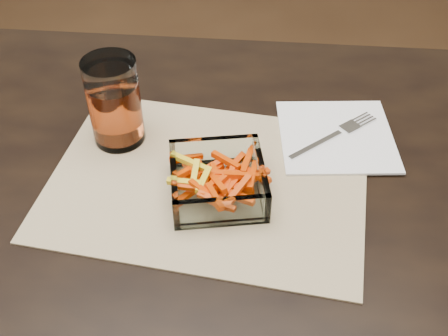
{
  "coord_description": "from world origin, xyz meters",
  "views": [
    {
      "loc": [
        0.08,
        -0.52,
        1.32
      ],
      "look_at": [
        0.03,
        0.05,
        0.78
      ],
      "focal_mm": 45.0,
      "sensor_mm": 36.0,
      "label": 1
    }
  ],
  "objects_px": {
    "dining_table": "(204,249)",
    "fork": "(335,135)",
    "tumbler": "(115,104)",
    "glass_bowl": "(218,182)"
  },
  "relations": [
    {
      "from": "glass_bowl",
      "to": "fork",
      "type": "bearing_deg",
      "value": 38.53
    },
    {
      "from": "dining_table",
      "to": "fork",
      "type": "xyz_separation_m",
      "value": [
        0.19,
        0.17,
        0.1
      ]
    },
    {
      "from": "tumbler",
      "to": "fork",
      "type": "height_order",
      "value": "tumbler"
    },
    {
      "from": "dining_table",
      "to": "fork",
      "type": "bearing_deg",
      "value": 41.21
    },
    {
      "from": "glass_bowl",
      "to": "fork",
      "type": "height_order",
      "value": "glass_bowl"
    },
    {
      "from": "glass_bowl",
      "to": "tumbler",
      "type": "relative_size",
      "value": 1.08
    },
    {
      "from": "dining_table",
      "to": "fork",
      "type": "relative_size",
      "value": 11.29
    },
    {
      "from": "dining_table",
      "to": "glass_bowl",
      "type": "relative_size",
      "value": 10.67
    },
    {
      "from": "tumbler",
      "to": "glass_bowl",
      "type": "bearing_deg",
      "value": -32.85
    },
    {
      "from": "dining_table",
      "to": "tumbler",
      "type": "bearing_deg",
      "value": 136.75
    }
  ]
}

